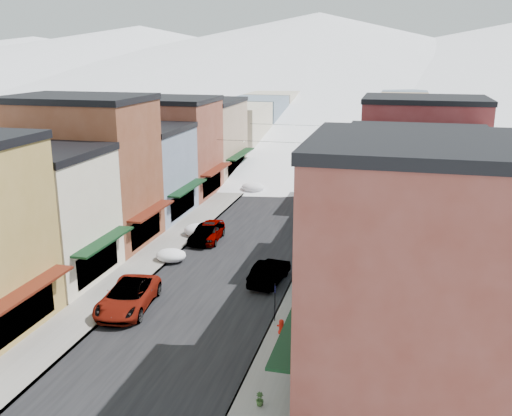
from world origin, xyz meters
The scene contains 39 objects.
ground centered at (0.00, 0.00, 0.00)m, with size 600.00×600.00×0.00m, color gray.
road centered at (0.00, 60.00, 0.01)m, with size 10.00×160.00×0.01m, color black.
sidewalk_left centered at (-6.60, 60.00, 0.07)m, with size 3.20×160.00×0.15m, color gray.
sidewalk_right centered at (6.60, 60.00, 0.07)m, with size 3.20×160.00×0.15m, color gray.
curb_left centered at (-5.05, 60.00, 0.07)m, with size 0.10×160.00×0.15m, color slate.
curb_right centered at (5.05, 60.00, 0.07)m, with size 0.10×160.00×0.15m, color slate.
bldg_l_cream centered at (-13.19, 12.50, 4.76)m, with size 11.30×8.20×9.50m.
bldg_l_brick_near centered at (-13.69, 20.50, 6.26)m, with size 12.30×8.20×12.50m.
bldg_l_grayblue centered at (-13.19, 29.00, 4.51)m, with size 11.30×9.20×9.00m.
bldg_l_brick_far centered at (-14.19, 38.00, 5.51)m, with size 13.30×9.20×11.00m.
bldg_l_tan centered at (-13.19, 48.00, 5.01)m, with size 11.30×11.20×10.00m.
bldg_r_brick_near centered at (13.69, 3.00, 6.26)m, with size 12.30×9.20×12.50m.
bldg_r_green centered at (13.19, 12.00, 4.76)m, with size 11.30×9.20×9.50m.
bldg_r_blue centered at (13.19, 21.00, 5.26)m, with size 11.30×9.20×10.50m.
bldg_r_cream centered at (13.69, 30.00, 4.51)m, with size 12.30×9.20×9.00m.
bldg_r_brick_far centered at (14.19, 39.00, 5.76)m, with size 13.30×9.20×11.50m.
bldg_r_tan centered at (13.19, 49.00, 4.76)m, with size 11.30×11.20×9.50m.
distant_blocks centered at (0.00, 83.00, 4.00)m, with size 34.00×55.00×8.00m.
mountain_ridge centered at (-19.47, 277.18, 14.36)m, with size 670.00×340.00×34.00m.
overhead_cables centered at (0.00, 47.50, 6.20)m, with size 16.40×15.04×0.04m.
car_white_suv centered at (-4.30, 9.14, 0.86)m, with size 2.87×6.22×1.73m, color silver.
car_silver_sedan centered at (-3.62, 23.37, 0.83)m, with size 1.97×4.90×1.67m, color #989CA0.
car_dark_hatch centered at (-3.75, 22.92, 0.74)m, with size 1.57×4.50×1.48m, color black.
car_silver_wagon centered at (-3.50, 51.66, 0.71)m, with size 1.98×4.88×1.42m, color #9D9FA5.
car_green_sedan centered at (3.50, 15.59, 0.80)m, with size 1.70×4.87×1.60m, color black.
car_gray_suv centered at (3.50, 31.42, 0.78)m, with size 1.84×4.57×1.56m, color #92949A.
car_black_sedan centered at (4.30, 49.61, 0.83)m, with size 2.33×5.74×1.67m, color black.
car_lane_silver centered at (-0.60, 62.04, 0.69)m, with size 1.64×4.07×1.39m, color #AEB2B7.
car_lane_white centered at (1.04, 73.95, 0.71)m, with size 2.35×5.09×1.41m, color #BCBCBE.
fire_hydrant centered at (5.90, 8.09, 0.55)m, with size 0.51×0.38×0.87m.
parking_sign centered at (5.20, 9.52, 1.57)m, with size 0.10×0.33×2.43m.
trash_can centered at (5.30, 27.97, 0.59)m, with size 0.51×0.51×0.86m.
streetlamp_near centered at (5.44, 32.96, 2.59)m, with size 0.32×0.32×3.88m.
streetlamp_far centered at (5.47, 51.50, 3.11)m, with size 0.39×0.39×4.69m.
planter_near centered at (7.35, 8.36, 0.43)m, with size 0.50×0.43×0.56m, color #31602B.
planter_far centered at (6.33, 1.00, 0.48)m, with size 0.37×0.37×0.66m, color #365929.
snow_pile_near centered at (-4.88, 17.87, 0.48)m, with size 2.37×2.66×1.00m.
snow_pile_mid centered at (-4.88, 24.35, 0.54)m, with size 2.67×2.84×1.13m.
snow_pile_far centered at (-4.28, 41.44, 0.54)m, with size 2.67×2.85×1.13m.
Camera 1 is at (11.75, -21.31, 16.02)m, focal length 40.00 mm.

